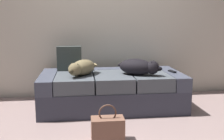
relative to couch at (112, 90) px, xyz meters
name	(u,v)px	position (x,y,z in m)	size (l,w,h in m)	color
back_wall	(106,5)	(0.00, 0.71, 1.16)	(6.40, 0.10, 2.80)	beige
couch	(112,90)	(0.00, 0.00, 0.00)	(1.89, 0.94, 0.48)	#363846
dog_tan	(82,68)	(-0.40, -0.10, 0.34)	(0.43, 0.54, 0.20)	olive
dog_dark	(139,67)	(0.34, -0.17, 0.35)	(0.57, 0.45, 0.21)	black
tv_remote	(172,71)	(0.83, -0.05, 0.25)	(0.04, 0.15, 0.02)	black
throw_pillow	(69,58)	(-0.57, 0.27, 0.41)	(0.34, 0.12, 0.34)	#343C3A
handbag	(108,129)	(-0.16, -1.05, -0.11)	(0.32, 0.18, 0.38)	brown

